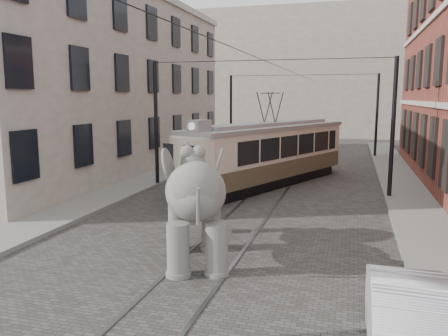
% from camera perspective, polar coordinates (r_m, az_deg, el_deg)
% --- Properties ---
extents(ground, '(120.00, 120.00, 0.00)m').
position_cam_1_polar(ground, '(15.28, 1.72, -7.53)').
color(ground, '#45423F').
extents(tram_rails, '(1.54, 80.00, 0.02)m').
position_cam_1_polar(tram_rails, '(15.28, 1.72, -7.49)').
color(tram_rails, slate).
rests_on(tram_rails, ground).
extents(sidewalk_right, '(2.00, 60.00, 0.15)m').
position_cam_1_polar(sidewalk_right, '(15.04, 24.74, -8.34)').
color(sidewalk_right, slate).
rests_on(sidewalk_right, ground).
extents(sidewalk_left, '(2.00, 60.00, 0.15)m').
position_cam_1_polar(sidewalk_left, '(17.93, -18.94, -5.29)').
color(sidewalk_left, slate).
rests_on(sidewalk_left, ground).
extents(stucco_building, '(7.00, 24.00, 10.00)m').
position_cam_1_polar(stucco_building, '(28.27, -15.39, 9.96)').
color(stucco_building, gray).
rests_on(stucco_building, ground).
extents(distant_block, '(28.00, 10.00, 14.00)m').
position_cam_1_polar(distant_block, '(54.40, 12.35, 11.52)').
color(distant_block, gray).
rests_on(distant_block, ground).
extents(catenary, '(11.00, 30.20, 6.00)m').
position_cam_1_polar(catenary, '(19.63, 4.78, 5.01)').
color(catenary, black).
rests_on(catenary, ground).
extents(tram, '(6.75, 11.50, 4.56)m').
position_cam_1_polar(tram, '(22.34, 5.76, 3.61)').
color(tram, beige).
rests_on(tram, ground).
extents(elephant, '(4.24, 5.45, 2.95)m').
position_cam_1_polar(elephant, '(11.87, -3.58, -4.99)').
color(elephant, slate).
rests_on(elephant, ground).
extents(parked_car, '(1.45, 4.06, 1.33)m').
position_cam_1_polar(parked_car, '(8.24, 22.95, -18.17)').
color(parked_car, silver).
rests_on(parked_car, ground).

